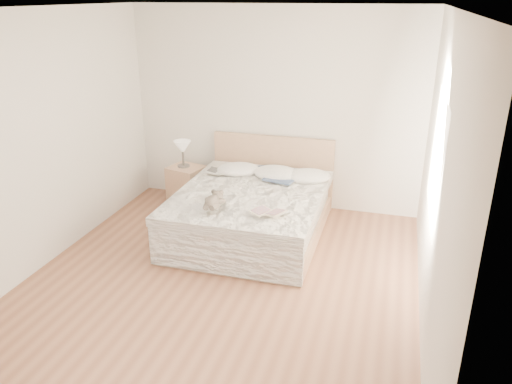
# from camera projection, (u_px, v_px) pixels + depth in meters

# --- Properties ---
(floor) EXTENTS (4.00, 4.50, 0.00)m
(floor) POSITION_uv_depth(u_px,v_px,m) (220.00, 281.00, 5.24)
(floor) COLOR brown
(floor) RESTS_ON ground
(ceiling) EXTENTS (4.00, 4.50, 0.00)m
(ceiling) POSITION_uv_depth(u_px,v_px,m) (212.00, 8.00, 4.24)
(ceiling) COLOR white
(ceiling) RESTS_ON ground
(wall_back) EXTENTS (4.00, 0.02, 2.70)m
(wall_back) POSITION_uv_depth(u_px,v_px,m) (275.00, 110.00, 6.74)
(wall_back) COLOR silver
(wall_back) RESTS_ON ground
(wall_front) EXTENTS (4.00, 0.02, 2.70)m
(wall_front) POSITION_uv_depth(u_px,v_px,m) (74.00, 281.00, 2.73)
(wall_front) COLOR silver
(wall_front) RESTS_ON ground
(wall_left) EXTENTS (0.02, 4.50, 2.70)m
(wall_left) POSITION_uv_depth(u_px,v_px,m) (38.00, 143.00, 5.25)
(wall_left) COLOR silver
(wall_left) RESTS_ON ground
(wall_right) EXTENTS (0.02, 4.50, 2.70)m
(wall_right) POSITION_uv_depth(u_px,v_px,m) (438.00, 180.00, 4.22)
(wall_right) COLOR silver
(wall_right) RESTS_ON ground
(window) EXTENTS (0.02, 1.30, 1.10)m
(window) POSITION_uv_depth(u_px,v_px,m) (437.00, 158.00, 4.45)
(window) COLOR white
(window) RESTS_ON wall_right
(bed) EXTENTS (1.72, 2.14, 1.00)m
(bed) POSITION_uv_depth(u_px,v_px,m) (253.00, 211.00, 6.19)
(bed) COLOR tan
(bed) RESTS_ON floor
(nightstand) EXTENTS (0.54, 0.50, 0.56)m
(nightstand) POSITION_uv_depth(u_px,v_px,m) (187.00, 186.00, 7.06)
(nightstand) COLOR tan
(nightstand) RESTS_ON floor
(table_lamp) EXTENTS (0.26, 0.26, 0.37)m
(table_lamp) POSITION_uv_depth(u_px,v_px,m) (183.00, 148.00, 6.88)
(table_lamp) COLOR #4E4844
(table_lamp) RESTS_ON nightstand
(pillow_left) EXTENTS (0.66, 0.56, 0.17)m
(pillow_left) POSITION_uv_depth(u_px,v_px,m) (238.00, 169.00, 6.62)
(pillow_left) COLOR white
(pillow_left) RESTS_ON bed
(pillow_middle) EXTENTS (0.64, 0.47, 0.19)m
(pillow_middle) POSITION_uv_depth(u_px,v_px,m) (277.00, 173.00, 6.47)
(pillow_middle) COLOR white
(pillow_middle) RESTS_ON bed
(pillow_right) EXTENTS (0.65, 0.51, 0.17)m
(pillow_right) POSITION_uv_depth(u_px,v_px,m) (308.00, 176.00, 6.38)
(pillow_right) COLOR white
(pillow_right) RESTS_ON bed
(blouse) EXTENTS (0.71, 0.74, 0.02)m
(blouse) POSITION_uv_depth(u_px,v_px,m) (285.00, 176.00, 6.42)
(blouse) COLOR navy
(blouse) RESTS_ON bed
(photo_book) EXTENTS (0.33, 0.23, 0.02)m
(photo_book) POSITION_uv_depth(u_px,v_px,m) (219.00, 172.00, 6.57)
(photo_book) COLOR silver
(photo_book) RESTS_ON bed
(childrens_book) EXTENTS (0.41, 0.36, 0.02)m
(childrens_book) POSITION_uv_depth(u_px,v_px,m) (268.00, 212.00, 5.35)
(childrens_book) COLOR beige
(childrens_book) RESTS_ON bed
(teddy_bear) EXTENTS (0.22, 0.31, 0.16)m
(teddy_bear) POSITION_uv_depth(u_px,v_px,m) (212.00, 207.00, 5.44)
(teddy_bear) COLOR #63574D
(teddy_bear) RESTS_ON bed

